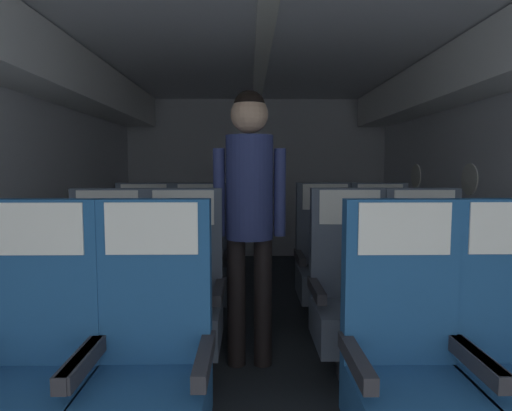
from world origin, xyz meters
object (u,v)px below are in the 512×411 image
(seat_b_left_window, at_px, (105,301))
(seat_b_left_aisle, at_px, (182,300))
(seat_c_left_aisle, at_px, (200,265))
(seat_b_right_aisle, at_px, (427,299))
(flight_attendant, at_px, (249,198))
(seat_a_left_aisle, at_px, (149,370))
(seat_a_right_window, at_px, (409,371))
(seat_b_right_window, at_px, (351,299))
(seat_a_left_window, at_px, (31,372))
(seat_c_left_window, at_px, (143,265))
(seat_c_right_aisle, at_px, (382,265))
(seat_c_right_window, at_px, (326,265))

(seat_b_left_window, relative_size, seat_b_left_aisle, 1.00)
(seat_b_left_window, distance_m, seat_c_left_aisle, 0.99)
(seat_b_right_aisle, bearing_deg, seat_b_left_aisle, 179.82)
(seat_b_left_window, relative_size, seat_b_right_aisle, 1.00)
(seat_b_right_aisle, bearing_deg, flight_attendant, 170.65)
(seat_b_left_window, bearing_deg, seat_b_right_aisle, -0.08)
(seat_b_left_aisle, xyz_separation_m, seat_c_left_aisle, (0.00, 0.88, 0.00))
(seat_a_left_aisle, relative_size, seat_a_right_window, 1.00)
(seat_a_right_window, height_order, seat_b_right_aisle, same)
(seat_b_right_window, bearing_deg, seat_b_right_aisle, -1.86)
(seat_a_left_window, distance_m, seat_b_left_aisle, 0.96)
(seat_a_left_aisle, relative_size, seat_c_left_window, 1.00)
(seat_a_left_window, relative_size, seat_b_left_window, 1.00)
(seat_a_left_aisle, height_order, seat_b_right_aisle, same)
(seat_b_right_aisle, height_order, seat_b_right_window, same)
(seat_b_left_window, distance_m, seat_c_left_window, 0.89)
(seat_a_left_aisle, relative_size, seat_b_left_aisle, 1.00)
(seat_a_left_window, distance_m, seat_c_right_aisle, 2.51)
(seat_a_left_window, distance_m, seat_b_right_window, 1.64)
(flight_attendant, bearing_deg, seat_b_right_window, -30.94)
(seat_a_left_window, distance_m, seat_a_left_aisle, 0.43)
(seat_c_left_window, xyz_separation_m, seat_c_right_aisle, (1.83, -0.03, 0.00))
(seat_a_right_window, xyz_separation_m, flight_attendant, (-0.59, 1.04, 0.57))
(flight_attendant, bearing_deg, seat_b_left_aisle, -173.12)
(flight_attendant, bearing_deg, seat_c_right_aisle, 18.18)
(seat_a_left_aisle, bearing_deg, seat_b_left_aisle, 90.41)
(seat_c_left_aisle, height_order, seat_c_right_window, same)
(seat_a_left_window, relative_size, seat_c_right_aisle, 1.00)
(seat_a_left_window, height_order, seat_b_right_aisle, same)
(seat_a_left_window, xyz_separation_m, seat_c_right_window, (1.40, 1.75, 0.00))
(seat_b_right_aisle, bearing_deg, seat_c_right_aisle, 89.90)
(seat_b_right_window, bearing_deg, seat_a_left_aisle, -137.79)
(seat_a_left_aisle, distance_m, seat_c_right_aisle, 2.21)
(seat_b_right_aisle, bearing_deg, seat_b_left_window, 179.92)
(seat_a_left_window, xyz_separation_m, seat_b_left_aisle, (0.43, 0.86, 0.00))
(seat_c_left_window, bearing_deg, seat_a_right_window, -51.49)
(seat_b_left_window, relative_size, seat_c_right_aisle, 1.00)
(seat_c_left_aisle, relative_size, seat_c_right_window, 1.00)
(seat_c_right_aisle, height_order, seat_c_right_window, same)
(seat_b_right_aisle, xyz_separation_m, flight_attendant, (-1.01, 0.17, 0.57))
(seat_c_left_aisle, bearing_deg, seat_c_right_window, 0.23)
(seat_c_right_aisle, bearing_deg, seat_b_left_window, -154.84)
(seat_a_left_window, distance_m, seat_c_left_aisle, 1.80)
(seat_b_right_window, bearing_deg, seat_c_right_aisle, 63.01)
(seat_b_right_aisle, distance_m, flight_attendant, 1.17)
(seat_b_left_aisle, xyz_separation_m, flight_attendant, (0.38, 0.16, 0.57))
(seat_a_right_window, height_order, seat_c_right_aisle, same)
(seat_b_left_aisle, height_order, seat_c_right_aisle, same)
(seat_c_left_window, distance_m, flight_attendant, 1.23)
(seat_b_left_aisle, distance_m, seat_b_right_aisle, 1.39)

